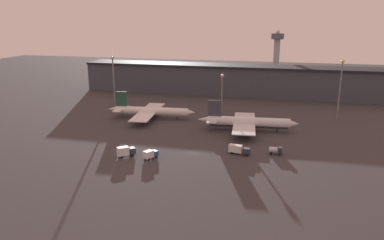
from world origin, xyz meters
name	(u,v)px	position (x,y,z in m)	size (l,w,h in m)	color
ground	(193,153)	(0.00, 0.00, 0.00)	(600.00, 600.00, 0.00)	#383538
terminal_building	(235,80)	(0.00, 109.77, 9.49)	(194.91, 20.04, 18.85)	#3D424C
airplane_0	(151,111)	(-31.83, 42.09, 3.45)	(43.77, 37.71, 12.84)	white
airplane_1	(247,122)	(16.11, 32.50, 3.73)	(43.78, 36.15, 13.17)	silver
service_vehicle_0	(276,150)	(29.08, 5.71, 1.63)	(4.63, 2.32, 2.86)	#282D38
service_vehicle_1	(150,154)	(-13.22, -9.38, 1.77)	(4.65, 5.70, 3.17)	#195199
service_vehicle_2	(125,151)	(-22.51, -9.33, 2.03)	(6.38, 6.10, 3.70)	#282D38
service_vehicle_3	(238,149)	(16.09, 2.61, 1.90)	(7.88, 3.39, 3.40)	#282D38
lamp_post_0	(113,75)	(-60.60, 62.88, 17.39)	(1.80, 1.80, 27.71)	slate
lamp_post_1	(222,87)	(-0.32, 62.88, 13.18)	(1.80, 1.80, 20.12)	slate
lamp_post_2	(341,82)	(56.55, 62.88, 17.97)	(1.80, 1.80, 28.79)	slate
control_tower	(277,53)	(23.82, 157.21, 22.95)	(9.00, 9.00, 39.28)	#99999E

